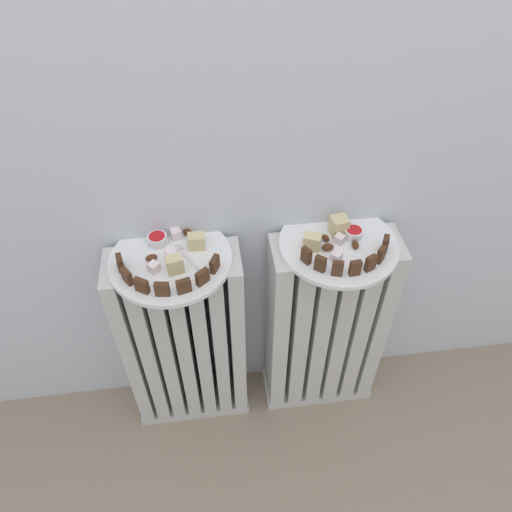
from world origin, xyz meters
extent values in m
plane|color=gray|center=(0.00, 0.00, 0.00)|extent=(6.00, 6.00, 0.00)
cube|color=silver|center=(-0.20, 0.28, 0.01)|extent=(0.34, 0.14, 0.03)
cube|color=silver|center=(-0.35, 0.28, 0.34)|extent=(0.04, 0.14, 0.63)
cube|color=silver|center=(-0.30, 0.28, 0.34)|extent=(0.04, 0.14, 0.63)
cube|color=silver|center=(-0.25, 0.28, 0.34)|extent=(0.04, 0.14, 0.63)
cube|color=silver|center=(-0.20, 0.28, 0.34)|extent=(0.04, 0.14, 0.63)
cube|color=silver|center=(-0.15, 0.28, 0.34)|extent=(0.04, 0.14, 0.63)
cube|color=silver|center=(-0.10, 0.28, 0.34)|extent=(0.04, 0.14, 0.63)
cube|color=silver|center=(-0.06, 0.28, 0.34)|extent=(0.04, 0.14, 0.63)
cube|color=silver|center=(0.20, 0.28, 0.01)|extent=(0.34, 0.14, 0.03)
cube|color=silver|center=(0.06, 0.28, 0.34)|extent=(0.04, 0.14, 0.63)
cube|color=silver|center=(0.12, 0.28, 0.34)|extent=(0.04, 0.14, 0.63)
cube|color=silver|center=(0.17, 0.28, 0.34)|extent=(0.04, 0.14, 0.63)
cube|color=silver|center=(0.23, 0.28, 0.34)|extent=(0.04, 0.14, 0.63)
cube|color=silver|center=(0.29, 0.28, 0.34)|extent=(0.04, 0.14, 0.63)
cube|color=silver|center=(0.35, 0.28, 0.34)|extent=(0.04, 0.14, 0.63)
cylinder|color=white|center=(-0.20, 0.28, 0.66)|extent=(0.29, 0.29, 0.01)
cylinder|color=white|center=(0.20, 0.28, 0.66)|extent=(0.29, 0.29, 0.01)
cube|color=#472B19|center=(-0.31, 0.26, 0.69)|extent=(0.02, 0.03, 0.04)
cube|color=#472B19|center=(-0.30, 0.22, 0.69)|extent=(0.03, 0.03, 0.04)
cube|color=#472B19|center=(-0.26, 0.18, 0.69)|extent=(0.03, 0.03, 0.04)
cube|color=#472B19|center=(-0.22, 0.17, 0.69)|extent=(0.03, 0.02, 0.04)
cube|color=#472B19|center=(-0.17, 0.17, 0.69)|extent=(0.03, 0.02, 0.04)
cube|color=#472B19|center=(-0.13, 0.19, 0.69)|extent=(0.03, 0.03, 0.04)
cube|color=#472B19|center=(-0.10, 0.23, 0.69)|extent=(0.03, 0.03, 0.04)
cube|color=beige|center=(-0.14, 0.31, 0.69)|extent=(0.04, 0.03, 0.04)
cube|color=beige|center=(-0.19, 0.24, 0.69)|extent=(0.04, 0.04, 0.04)
cube|color=white|center=(-0.20, 0.28, 0.68)|extent=(0.03, 0.03, 0.02)
cube|color=white|center=(-0.19, 0.35, 0.68)|extent=(0.03, 0.03, 0.02)
cube|color=white|center=(-0.24, 0.24, 0.68)|extent=(0.03, 0.03, 0.02)
ellipsoid|color=#4C2814|center=(-0.16, 0.36, 0.68)|extent=(0.03, 0.03, 0.02)
ellipsoid|color=#4C2814|center=(-0.25, 0.28, 0.68)|extent=(0.03, 0.02, 0.02)
cylinder|color=white|center=(-0.23, 0.33, 0.68)|extent=(0.05, 0.05, 0.02)
cylinder|color=red|center=(-0.23, 0.33, 0.69)|extent=(0.04, 0.04, 0.01)
cube|color=#472B19|center=(0.11, 0.23, 0.69)|extent=(0.02, 0.03, 0.04)
cube|color=#472B19|center=(0.14, 0.20, 0.69)|extent=(0.03, 0.03, 0.04)
cube|color=#472B19|center=(0.17, 0.18, 0.69)|extent=(0.03, 0.02, 0.04)
cube|color=#472B19|center=(0.21, 0.17, 0.69)|extent=(0.03, 0.01, 0.04)
cube|color=#472B19|center=(0.25, 0.18, 0.69)|extent=(0.03, 0.02, 0.04)
cube|color=#472B19|center=(0.28, 0.21, 0.69)|extent=(0.03, 0.03, 0.04)
cube|color=#472B19|center=(0.30, 0.24, 0.69)|extent=(0.02, 0.03, 0.04)
cube|color=beige|center=(0.13, 0.27, 0.69)|extent=(0.05, 0.04, 0.04)
cube|color=beige|center=(0.21, 0.32, 0.69)|extent=(0.05, 0.04, 0.05)
cube|color=white|center=(0.20, 0.28, 0.68)|extent=(0.03, 0.03, 0.02)
cube|color=white|center=(0.18, 0.22, 0.68)|extent=(0.03, 0.03, 0.02)
ellipsoid|color=#4C2814|center=(0.17, 0.29, 0.68)|extent=(0.02, 0.03, 0.02)
ellipsoid|color=#4C2814|center=(0.24, 0.26, 0.68)|extent=(0.02, 0.03, 0.01)
ellipsoid|color=#4C2814|center=(0.17, 0.26, 0.68)|extent=(0.03, 0.02, 0.02)
cylinder|color=white|center=(0.24, 0.30, 0.68)|extent=(0.05, 0.05, 0.02)
cylinder|color=red|center=(0.24, 0.30, 0.69)|extent=(0.04, 0.04, 0.01)
cube|color=silver|center=(-0.16, 0.26, 0.67)|extent=(0.04, 0.07, 0.00)
cube|color=silver|center=(-0.18, 0.31, 0.67)|extent=(0.03, 0.03, 0.00)
camera|label=1|loc=(-0.11, -0.54, 1.48)|focal=34.08mm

